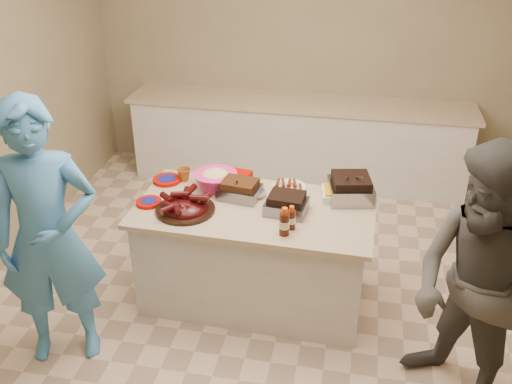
% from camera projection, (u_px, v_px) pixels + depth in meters
% --- Properties ---
extents(room, '(4.50, 5.00, 2.70)m').
position_uv_depth(room, '(261.00, 303.00, 4.44)').
color(room, tan).
rests_on(room, ground).
extents(back_counter, '(3.60, 0.64, 0.90)m').
position_uv_depth(back_counter, '(298.00, 141.00, 6.13)').
color(back_counter, silver).
rests_on(back_counter, ground).
extents(island, '(1.76, 0.97, 0.82)m').
position_uv_depth(island, '(255.00, 297.00, 4.51)').
color(island, silver).
rests_on(island, ground).
extents(rib_platter, '(0.54, 0.54, 0.17)m').
position_uv_depth(rib_platter, '(185.00, 211.00, 4.08)').
color(rib_platter, '#420809').
rests_on(rib_platter, island).
extents(pulled_pork_tray, '(0.33, 0.27, 0.09)m').
position_uv_depth(pulled_pork_tray, '(240.00, 197.00, 4.26)').
color(pulled_pork_tray, '#47230F').
rests_on(pulled_pork_tray, island).
extents(brisket_tray, '(0.31, 0.27, 0.09)m').
position_uv_depth(brisket_tray, '(286.00, 212.00, 4.07)').
color(brisket_tray, black).
rests_on(brisket_tray, island).
extents(roasting_pan, '(0.37, 0.37, 0.13)m').
position_uv_depth(roasting_pan, '(350.00, 199.00, 4.24)').
color(roasting_pan, gray).
rests_on(roasting_pan, island).
extents(coleslaw_bowl, '(0.35, 0.35, 0.23)m').
position_uv_depth(coleslaw_bowl, '(216.00, 189.00, 4.38)').
color(coleslaw_bowl, '#EF2A80').
rests_on(coleslaw_bowl, island).
extents(sausage_plate, '(0.29, 0.29, 0.04)m').
position_uv_depth(sausage_plate, '(289.00, 188.00, 4.39)').
color(sausage_plate, silver).
rests_on(sausage_plate, island).
extents(mac_cheese_dish, '(0.34, 0.27, 0.08)m').
position_uv_depth(mac_cheese_dish, '(343.00, 198.00, 4.24)').
color(mac_cheese_dish, gold).
rests_on(mac_cheese_dish, island).
extents(bbq_bottle_a, '(0.07, 0.07, 0.20)m').
position_uv_depth(bbq_bottle_a, '(284.00, 234.00, 3.80)').
color(bbq_bottle_a, '#3A1208').
rests_on(bbq_bottle_a, island).
extents(bbq_bottle_b, '(0.06, 0.06, 0.17)m').
position_uv_depth(bbq_bottle_b, '(291.00, 228.00, 3.87)').
color(bbq_bottle_b, '#3A1208').
rests_on(bbq_bottle_b, island).
extents(mustard_bottle, '(0.04, 0.04, 0.11)m').
position_uv_depth(mustard_bottle, '(238.00, 198.00, 4.25)').
color(mustard_bottle, gold).
rests_on(mustard_bottle, island).
extents(sauce_bowl, '(0.15, 0.05, 0.15)m').
position_uv_depth(sauce_bowl, '(256.00, 196.00, 4.27)').
color(sauce_bowl, silver).
rests_on(sauce_bowl, island).
extents(plate_stack_large, '(0.23, 0.23, 0.03)m').
position_uv_depth(plate_stack_large, '(167.00, 181.00, 4.49)').
color(plate_stack_large, '#9E0900').
rests_on(plate_stack_large, island).
extents(plate_stack_small, '(0.19, 0.19, 0.03)m').
position_uv_depth(plate_stack_small, '(149.00, 204.00, 4.17)').
color(plate_stack_small, '#9E0900').
rests_on(plate_stack_small, island).
extents(plastic_cup, '(0.11, 0.10, 0.11)m').
position_uv_depth(plastic_cup, '(184.00, 180.00, 4.50)').
color(plastic_cup, '#8E4D17').
rests_on(plastic_cup, island).
extents(basket_stack, '(0.20, 0.16, 0.09)m').
position_uv_depth(basket_stack, '(239.00, 182.00, 4.47)').
color(basket_stack, '#9E0900').
rests_on(basket_stack, island).
extents(guest_blue, '(1.27, 1.96, 0.44)m').
position_uv_depth(guest_blue, '(71.00, 348.00, 4.01)').
color(guest_blue, '#4690D3').
rests_on(guest_blue, ground).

